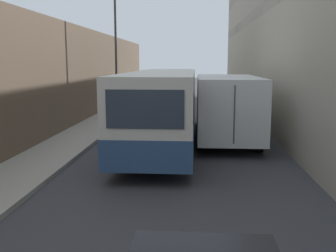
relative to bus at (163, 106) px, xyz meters
name	(u,v)px	position (x,y,z in m)	size (l,w,h in m)	color
ground_plane	(177,158)	(0.67, -2.45, -1.59)	(150.00, 150.00, 0.00)	#38383D
sidewalk_left	(52,154)	(-3.87, -2.45, -1.52)	(2.11, 60.00, 0.14)	#9E998E
bus	(163,106)	(0.00, 0.00, 0.00)	(2.55, 12.00, 2.99)	silver
box_truck	(225,104)	(2.65, 1.51, -0.05)	(2.49, 8.57, 2.78)	silver
street_lamp	(115,25)	(-3.07, 5.57, 3.80)	(0.36, 0.80, 7.71)	#38383D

